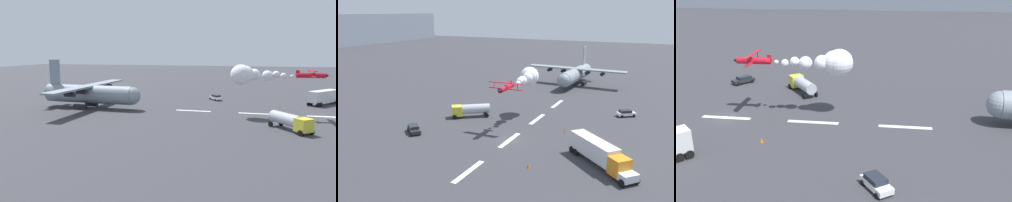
{
  "view_description": "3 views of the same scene",
  "coord_description": "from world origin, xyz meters",
  "views": [
    {
      "loc": [
        16.68,
        71.42,
        13.69
      ],
      "look_at": [
        34.31,
        0.0,
        2.05
      ],
      "focal_mm": 34.16,
      "sensor_mm": 36.0,
      "label": 1
    },
    {
      "loc": [
        -53.2,
        -25.44,
        23.07
      ],
      "look_at": [
        4.29,
        2.84,
        6.14
      ],
      "focal_mm": 36.43,
      "sensor_mm": 36.0,
      "label": 2
    },
    {
      "loc": [
        26.0,
        -51.56,
        22.23
      ],
      "look_at": [
        19.39,
        -2.69,
        4.69
      ],
      "focal_mm": 39.36,
      "sensor_mm": 36.0,
      "label": 3
    }
  ],
  "objects": [
    {
      "name": "traffic_cone_near",
      "position": [
        -9.05,
        -7.49,
        0.38
      ],
      "size": [
        0.44,
        0.44,
        0.75
      ],
      "primitive_type": "cone",
      "color": "orange",
      "rests_on": "ground"
    },
    {
      "name": "semi_truck_orange",
      "position": [
        -3.39,
        -16.9,
        2.12
      ],
      "size": [
        11.32,
        12.02,
        3.7
      ],
      "color": "silver",
      "rests_on": "ground"
    },
    {
      "name": "ground_plane",
      "position": [
        0.0,
        0.0,
        0.0
      ],
      "size": [
        440.0,
        440.0,
        0.0
      ],
      "primitive_type": "plane",
      "color": "#38383D",
      "rests_on": "ground"
    },
    {
      "name": "runway_stripe_5",
      "position": [
        28.32,
        0.0,
        0.01
      ],
      "size": [
        8.0,
        0.9,
        0.01
      ],
      "primitive_type": "cube",
      "color": "white",
      "rests_on": "ground"
    },
    {
      "name": "runway_stripe_4",
      "position": [
        14.16,
        0.0,
        0.01
      ],
      "size": [
        8.0,
        0.9,
        0.01
      ],
      "primitive_type": "cube",
      "color": "white",
      "rests_on": "ground"
    },
    {
      "name": "airport_staff_sedan",
      "position": [
        -4.62,
        18.58,
        0.81
      ],
      "size": [
        4.27,
        4.67,
        1.52
      ],
      "color": "#262628",
      "rests_on": "ground"
    },
    {
      "name": "runway_stripe_3",
      "position": [
        0.0,
        0.0,
        0.01
      ],
      "size": [
        8.0,
        0.9,
        0.01
      ],
      "primitive_type": "cube",
      "color": "white",
      "rests_on": "ground"
    },
    {
      "name": "stunt_biplane_red",
      "position": [
        16.16,
        3.36,
        8.75
      ],
      "size": [
        19.15,
        7.02,
        4.29
      ],
      "color": "red"
    },
    {
      "name": "traffic_cone_far",
      "position": [
        8.73,
        -7.95,
        0.38
      ],
      "size": [
        0.44,
        0.44,
        0.75
      ],
      "primitive_type": "cone",
      "color": "orange",
      "rests_on": "ground"
    },
    {
      "name": "runway_stripe_2",
      "position": [
        -14.16,
        0.0,
        0.01
      ],
      "size": [
        8.0,
        0.9,
        0.01
      ],
      "primitive_type": "cube",
      "color": "white",
      "rests_on": "ground"
    },
    {
      "name": "cargo_transport_plane",
      "position": [
        52.08,
        2.18,
        3.54
      ],
      "size": [
        24.27,
        31.63,
        11.52
      ],
      "color": "gray",
      "rests_on": "ground"
    },
    {
      "name": "followme_car_yellow",
      "position": [
        24.85,
        -17.26,
        0.81
      ],
      "size": [
        3.87,
        4.38,
        1.52
      ],
      "color": "white",
      "rests_on": "ground"
    },
    {
      "name": "fuel_tanker_truck",
      "position": [
        9.05,
        14.16,
        1.73
      ],
      "size": [
        7.03,
        8.16,
        2.9
      ],
      "color": "yellow",
      "rests_on": "ground"
    }
  ]
}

